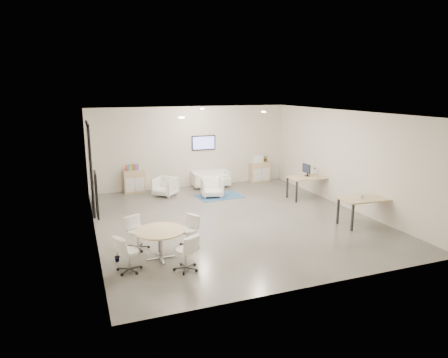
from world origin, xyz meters
TOP-DOWN VIEW (x-y plane):
  - room_shell at (0.00, 0.00)m, footprint 9.60×10.60m
  - glass_door at (-3.95, 2.51)m, footprint 0.09×1.90m
  - artwork at (-3.97, -1.60)m, footprint 0.05×0.54m
  - wall_tv at (0.50, 4.46)m, footprint 0.98×0.06m
  - ceiling_spots at (-0.20, 0.83)m, footprint 3.14×4.14m
  - sideboard_left at (-2.34, 4.27)m, footprint 0.78×0.40m
  - sideboard_right at (2.93, 4.27)m, footprint 0.85×0.41m
  - books at (-2.38, 4.28)m, footprint 0.45×0.14m
  - printer at (2.80, 4.27)m, footprint 0.50×0.44m
  - loveseat at (0.68, 4.12)m, footprint 1.52×0.82m
  - blue_rug at (0.49, 2.60)m, footprint 1.70×1.20m
  - armchair_left at (-1.34, 3.39)m, footprint 1.01×1.01m
  - armchair_right at (0.24, 2.67)m, footprint 0.89×0.86m
  - desk_rear at (3.45, 1.24)m, footprint 1.54×0.81m
  - desk_front at (3.43, -1.80)m, footprint 1.58×0.86m
  - monitor at (3.41, 1.39)m, footprint 0.20×0.50m
  - round_table at (-2.67, -2.10)m, footprint 1.16×1.16m
  - meeting_chairs at (-2.67, -2.10)m, footprint 2.32×2.32m
  - plant_cabinet at (3.20, 4.28)m, footprint 0.27×0.30m
  - plant_floor at (-3.62, -1.90)m, footprint 0.19×0.29m
  - cup at (3.28, -1.76)m, footprint 0.14×0.12m

SIDE VIEW (x-z plane):
  - blue_rug at x=0.49m, z-range 0.00..0.01m
  - plant_floor at x=-3.62m, z-range 0.00..0.12m
  - loveseat at x=0.68m, z-range 0.02..0.58m
  - armchair_left at x=-1.34m, z-range 0.00..0.76m
  - armchair_right at x=0.24m, z-range 0.00..0.79m
  - meeting_chairs at x=-2.67m, z-range 0.00..0.82m
  - sideboard_right at x=2.93m, z-range 0.00..0.85m
  - sideboard_left at x=-2.34m, z-range 0.00..0.87m
  - round_table at x=-2.67m, z-range 0.27..0.97m
  - desk_rear at x=3.45m, z-range 0.31..1.11m
  - desk_front at x=3.43m, z-range 0.32..1.11m
  - cup at x=3.28m, z-range 0.80..0.91m
  - plant_cabinet at x=3.20m, z-range 0.85..1.07m
  - books at x=-2.38m, z-range 0.88..1.10m
  - printer at x=2.80m, z-range 0.84..1.15m
  - monitor at x=3.41m, z-range 0.81..1.25m
  - glass_door at x=-3.95m, z-range 0.08..2.93m
  - artwork at x=-3.97m, z-range 1.03..2.07m
  - room_shell at x=0.00m, z-range -0.80..4.00m
  - wall_tv at x=0.50m, z-range 1.46..2.04m
  - ceiling_spots at x=-0.20m, z-range 3.17..3.20m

